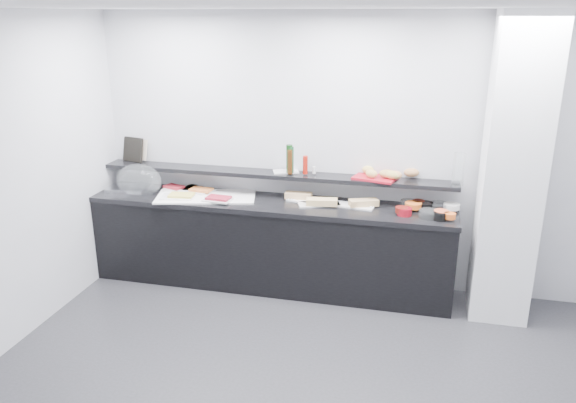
% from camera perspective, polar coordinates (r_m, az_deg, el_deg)
% --- Properties ---
extents(ground, '(5.00, 5.00, 0.00)m').
position_cam_1_polar(ground, '(4.33, 1.38, -19.25)').
color(ground, '#2D2D30').
rests_on(ground, ground).
extents(back_wall, '(5.00, 0.02, 2.70)m').
position_cam_1_polar(back_wall, '(5.56, 5.87, 4.83)').
color(back_wall, '#BABCC2').
rests_on(back_wall, ground).
extents(ceiling, '(5.00, 5.00, 0.00)m').
position_cam_1_polar(ceiling, '(3.43, 1.74, 19.27)').
color(ceiling, white).
rests_on(ceiling, back_wall).
extents(column, '(0.50, 0.50, 2.70)m').
position_cam_1_polar(column, '(5.23, 21.82, 2.73)').
color(column, silver).
rests_on(column, ground).
extents(buffet_cabinet, '(3.60, 0.60, 0.85)m').
position_cam_1_polar(buffet_cabinet, '(5.70, -1.86, -4.52)').
color(buffet_cabinet, black).
rests_on(buffet_cabinet, ground).
extents(counter_top, '(3.62, 0.62, 0.05)m').
position_cam_1_polar(counter_top, '(5.54, -1.91, -0.24)').
color(counter_top, black).
rests_on(counter_top, buffet_cabinet).
extents(wall_shelf, '(3.60, 0.25, 0.04)m').
position_cam_1_polar(wall_shelf, '(5.63, -1.47, 2.78)').
color(wall_shelf, black).
rests_on(wall_shelf, back_wall).
extents(cloche_base, '(0.42, 0.31, 0.04)m').
position_cam_1_polar(cloche_base, '(6.11, -16.03, 1.28)').
color(cloche_base, silver).
rests_on(cloche_base, counter_top).
extents(cloche_dome, '(0.51, 0.34, 0.34)m').
position_cam_1_polar(cloche_dome, '(5.99, -14.90, 2.09)').
color(cloche_dome, white).
rests_on(cloche_dome, cloche_base).
extents(linen_runner, '(1.07, 0.69, 0.01)m').
position_cam_1_polar(linen_runner, '(5.72, -8.33, 0.52)').
color(linen_runner, white).
rests_on(linen_runner, counter_top).
extents(platter_meat_a, '(0.39, 0.31, 0.01)m').
position_cam_1_polar(platter_meat_a, '(6.00, -10.87, 1.38)').
color(platter_meat_a, silver).
rests_on(platter_meat_a, linen_runner).
extents(food_meat_a, '(0.23, 0.19, 0.02)m').
position_cam_1_polar(food_meat_a, '(5.98, -11.51, 1.48)').
color(food_meat_a, maroon).
rests_on(food_meat_a, platter_meat_a).
extents(platter_salmon, '(0.40, 0.33, 0.01)m').
position_cam_1_polar(platter_salmon, '(5.90, -9.22, 1.21)').
color(platter_salmon, silver).
rests_on(platter_salmon, linen_runner).
extents(food_salmon, '(0.24, 0.17, 0.02)m').
position_cam_1_polar(food_salmon, '(5.83, -8.81, 1.20)').
color(food_salmon, orange).
rests_on(food_salmon, platter_salmon).
extents(platter_cheese, '(0.35, 0.26, 0.01)m').
position_cam_1_polar(platter_cheese, '(5.71, -11.15, 0.48)').
color(platter_cheese, white).
rests_on(platter_cheese, linen_runner).
extents(food_cheese, '(0.26, 0.18, 0.02)m').
position_cam_1_polar(food_cheese, '(5.69, -10.78, 0.64)').
color(food_cheese, '#DECD56').
rests_on(food_cheese, platter_cheese).
extents(platter_meat_b, '(0.28, 0.20, 0.01)m').
position_cam_1_polar(platter_meat_b, '(5.55, -7.17, 0.17)').
color(platter_meat_b, silver).
rests_on(platter_meat_b, linen_runner).
extents(food_meat_b, '(0.24, 0.17, 0.02)m').
position_cam_1_polar(food_meat_b, '(5.55, -7.08, 0.37)').
color(food_meat_b, maroon).
rests_on(food_meat_b, platter_meat_b).
extents(sandwich_plate_left, '(0.42, 0.24, 0.01)m').
position_cam_1_polar(sandwich_plate_left, '(5.53, 1.97, 0.10)').
color(sandwich_plate_left, white).
rests_on(sandwich_plate_left, counter_top).
extents(sandwich_food_left, '(0.27, 0.11, 0.06)m').
position_cam_1_polar(sandwich_food_left, '(5.56, 1.08, 0.61)').
color(sandwich_food_left, '#DFB075').
rests_on(sandwich_food_left, sandwich_plate_left).
extents(tongs_left, '(0.16, 0.04, 0.01)m').
position_cam_1_polar(tongs_left, '(5.53, 0.67, 0.22)').
color(tongs_left, silver).
rests_on(tongs_left, sandwich_plate_left).
extents(sandwich_plate_mid, '(0.43, 0.30, 0.01)m').
position_cam_1_polar(sandwich_plate_mid, '(5.44, 3.15, -0.26)').
color(sandwich_plate_mid, silver).
rests_on(sandwich_plate_mid, counter_top).
extents(sandwich_food_mid, '(0.31, 0.16, 0.06)m').
position_cam_1_polar(sandwich_food_mid, '(5.38, 3.45, -0.03)').
color(sandwich_food_mid, '#D8B271').
rests_on(sandwich_food_mid, sandwich_plate_mid).
extents(tongs_mid, '(0.15, 0.07, 0.01)m').
position_cam_1_polar(tongs_mid, '(5.36, 4.06, -0.41)').
color(tongs_mid, '#B9BAC0').
rests_on(tongs_mid, sandwich_plate_mid).
extents(sandwich_plate_right, '(0.40, 0.21, 0.01)m').
position_cam_1_polar(sandwich_plate_right, '(5.42, 6.78, -0.44)').
color(sandwich_plate_right, white).
rests_on(sandwich_plate_right, counter_top).
extents(sandwich_food_right, '(0.30, 0.20, 0.06)m').
position_cam_1_polar(sandwich_food_right, '(5.40, 7.69, -0.11)').
color(sandwich_food_right, tan).
rests_on(sandwich_food_right, sandwich_plate_right).
extents(tongs_right, '(0.16, 0.04, 0.01)m').
position_cam_1_polar(tongs_right, '(5.38, 7.94, -0.47)').
color(tongs_right, silver).
rests_on(tongs_right, sandwich_plate_right).
extents(bowl_glass_fruit, '(0.18, 0.18, 0.07)m').
position_cam_1_polar(bowl_glass_fruit, '(5.46, 12.23, -0.27)').
color(bowl_glass_fruit, white).
rests_on(bowl_glass_fruit, counter_top).
extents(fill_glass_fruit, '(0.21, 0.21, 0.05)m').
position_cam_1_polar(fill_glass_fruit, '(5.40, 12.62, -0.38)').
color(fill_glass_fruit, orange).
rests_on(fill_glass_fruit, bowl_glass_fruit).
extents(bowl_black_jam, '(0.15, 0.15, 0.07)m').
position_cam_1_polar(bowl_black_jam, '(5.44, 13.76, -0.45)').
color(bowl_black_jam, black).
rests_on(bowl_black_jam, counter_top).
extents(fill_black_jam, '(0.15, 0.15, 0.05)m').
position_cam_1_polar(fill_black_jam, '(5.48, 13.11, -0.14)').
color(fill_black_jam, '#5F180D').
rests_on(fill_black_jam, bowl_black_jam).
extents(bowl_glass_cream, '(0.22, 0.22, 0.07)m').
position_cam_1_polar(bowl_glass_cream, '(5.47, 15.12, -0.49)').
color(bowl_glass_cream, silver).
rests_on(bowl_glass_cream, counter_top).
extents(fill_glass_cream, '(0.20, 0.20, 0.05)m').
position_cam_1_polar(fill_glass_cream, '(5.46, 16.28, -0.47)').
color(fill_glass_cream, white).
rests_on(fill_glass_cream, bowl_glass_cream).
extents(bowl_red_jam, '(0.17, 0.17, 0.07)m').
position_cam_1_polar(bowl_red_jam, '(5.25, 11.75, -1.00)').
color(bowl_red_jam, maroon).
rests_on(bowl_red_jam, counter_top).
extents(fill_red_jam, '(0.13, 0.13, 0.05)m').
position_cam_1_polar(fill_red_jam, '(5.25, 11.48, -0.84)').
color(fill_red_jam, '#60130D').
rests_on(fill_red_jam, bowl_red_jam).
extents(bowl_glass_salmon, '(0.20, 0.20, 0.07)m').
position_cam_1_polar(bowl_glass_salmon, '(5.23, 14.07, -1.25)').
color(bowl_glass_salmon, white).
rests_on(bowl_glass_salmon, counter_top).
extents(fill_glass_salmon, '(0.15, 0.15, 0.05)m').
position_cam_1_polar(fill_glass_salmon, '(5.25, 15.32, -1.16)').
color(fill_glass_salmon, '#E25E37').
rests_on(fill_glass_salmon, bowl_glass_salmon).
extents(bowl_black_fruit, '(0.13, 0.13, 0.07)m').
position_cam_1_polar(bowl_black_fruit, '(5.20, 15.15, -1.47)').
color(bowl_black_fruit, black).
rests_on(bowl_black_fruit, counter_top).
extents(fill_black_fruit, '(0.11, 0.11, 0.05)m').
position_cam_1_polar(fill_black_fruit, '(5.20, 16.14, -1.41)').
color(fill_black_fruit, orange).
rests_on(fill_black_fruit, bowl_black_fruit).
extents(framed_print, '(0.26, 0.14, 0.26)m').
position_cam_1_polar(framed_print, '(6.24, -15.47, 5.12)').
color(framed_print, black).
rests_on(framed_print, wall_shelf).
extents(print_art, '(0.20, 0.12, 0.22)m').
position_cam_1_polar(print_art, '(6.23, -14.77, 5.15)').
color(print_art, beige).
rests_on(print_art, framed_print).
extents(condiment_tray, '(0.29, 0.23, 0.01)m').
position_cam_1_polar(condiment_tray, '(5.62, -0.21, 3.06)').
color(condiment_tray, silver).
rests_on(condiment_tray, wall_shelf).
extents(bottle_green_a, '(0.06, 0.06, 0.26)m').
position_cam_1_polar(bottle_green_a, '(5.53, 0.28, 4.25)').
color(bottle_green_a, '#103D1E').
rests_on(bottle_green_a, condiment_tray).
extents(bottle_brown, '(0.06, 0.06, 0.24)m').
position_cam_1_polar(bottle_brown, '(5.49, 0.19, 4.04)').
color(bottle_brown, '#3C210B').
rests_on(bottle_brown, condiment_tray).
extents(bottle_green_b, '(0.07, 0.07, 0.28)m').
position_cam_1_polar(bottle_green_b, '(5.53, 0.14, 4.37)').
color(bottle_green_b, '#0E330F').
rests_on(bottle_green_b, condiment_tray).
extents(bottle_hot, '(0.06, 0.06, 0.18)m').
position_cam_1_polar(bottle_hot, '(5.50, 1.77, 3.74)').
color(bottle_hot, '#A3160B').
rests_on(bottle_hot, condiment_tray).
extents(shaker_salt, '(0.04, 0.04, 0.07)m').
position_cam_1_polar(shaker_salt, '(5.56, 0.50, 3.31)').
color(shaker_salt, white).
rests_on(shaker_salt, condiment_tray).
extents(shaker_pepper, '(0.04, 0.04, 0.07)m').
position_cam_1_polar(shaker_pepper, '(5.53, 2.67, 3.22)').
color(shaker_pepper, silver).
rests_on(shaker_pepper, condiment_tray).
extents(bread_tray, '(0.45, 0.37, 0.02)m').
position_cam_1_polar(bread_tray, '(5.47, 8.87, 2.42)').
color(bread_tray, '#AF1222').
rests_on(bread_tray, wall_shelf).
extents(bread_roll_nw, '(0.13, 0.10, 0.08)m').
position_cam_1_polar(bread_roll_nw, '(5.53, 8.14, 3.20)').
color(bread_roll_nw, gold).
rests_on(bread_roll_nw, bread_tray).
extents(bread_roll_ne, '(0.16, 0.12, 0.08)m').
position_cam_1_polar(bread_roll_ne, '(5.51, 12.43, 2.89)').
color(bread_roll_ne, '#B37644').
rests_on(bread_roll_ne, bread_tray).
extents(bread_roll_sw, '(0.14, 0.11, 0.08)m').
position_cam_1_polar(bread_roll_sw, '(5.40, 8.49, 2.81)').
color(bread_roll_sw, tan).
rests_on(bread_roll_sw, bread_tray).
extents(bread_roll_s, '(0.13, 0.08, 0.08)m').
position_cam_1_polar(bread_roll_s, '(5.40, 10.85, 2.66)').
color(bread_roll_s, '#D38650').
rests_on(bread_roll_s, bread_tray).
extents(bread_roll_se, '(0.17, 0.14, 0.08)m').
position_cam_1_polar(bread_roll_se, '(5.39, 10.52, 2.67)').
color(bread_roll_se, tan).
rests_on(bread_roll_se, bread_tray).
extents(bread_roll_mide, '(0.16, 0.11, 0.08)m').
position_cam_1_polar(bread_roll_mide, '(5.43, 10.03, 2.80)').
color(bread_roll_mide, '#AF8642').
rests_on(bread_roll_mide, bread_tray).
extents(carafe, '(0.11, 0.11, 0.30)m').
position_cam_1_polar(carafe, '(5.41, 16.96, 3.19)').
color(carafe, white).
rests_on(carafe, wall_shelf).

